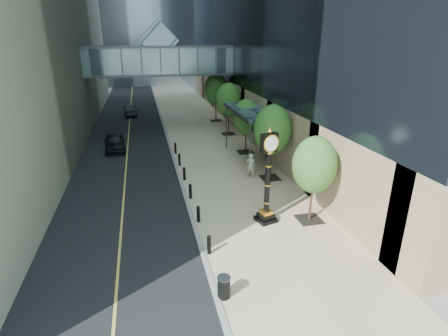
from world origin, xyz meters
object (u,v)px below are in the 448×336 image
at_px(car_near, 115,142).
at_px(car_far, 130,110).
at_px(pedestrian, 251,166).
at_px(street_clock, 267,183).
at_px(trash_bin, 224,288).

relative_size(car_near, car_far, 1.03).
bearing_deg(pedestrian, car_near, -20.89).
xyz_separation_m(pedestrian, car_near, (-10.28, 9.62, -0.25)).
distance_m(street_clock, trash_bin, 6.97).
distance_m(street_clock, pedestrian, 6.76).
bearing_deg(car_far, street_clock, 99.90).
relative_size(street_clock, car_far, 1.27).
height_order(trash_bin, car_far, car_far).
xyz_separation_m(trash_bin, car_near, (-5.40, 21.68, 0.26)).
bearing_deg(trash_bin, car_near, 103.99).
xyz_separation_m(trash_bin, car_far, (-4.22, 37.22, 0.21)).
bearing_deg(trash_bin, car_far, 96.47).
bearing_deg(car_far, pedestrian, 105.61).
distance_m(pedestrian, car_near, 14.08).
bearing_deg(car_near, street_clock, -64.73).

